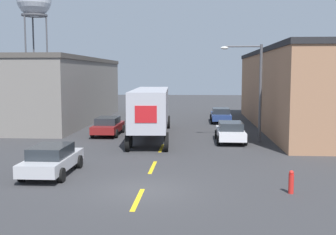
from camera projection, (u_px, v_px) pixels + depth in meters
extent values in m
plane|color=#333335|center=(142.00, 190.00, 18.11)|extent=(160.00, 160.00, 0.00)
cube|color=gold|center=(138.00, 199.00, 16.79)|extent=(0.20, 3.01, 0.01)
cube|color=gold|center=(153.00, 167.00, 22.53)|extent=(0.20, 3.01, 0.01)
cube|color=gold|center=(162.00, 148.00, 28.26)|extent=(0.20, 3.01, 0.01)
cube|color=slate|center=(42.00, 92.00, 43.93)|extent=(11.76, 23.29, 6.18)
cube|color=#4C4742|center=(41.00, 60.00, 43.58)|extent=(11.96, 23.49, 0.40)
cube|color=#9E7051|center=(313.00, 91.00, 38.53)|extent=(10.14, 27.31, 6.76)
cube|color=#232326|center=(315.00, 52.00, 38.16)|extent=(10.34, 27.51, 0.40)
cube|color=black|center=(155.00, 106.00, 38.97)|extent=(2.50, 2.79, 2.97)
cube|color=#A8A8B2|center=(151.00, 107.00, 31.66)|extent=(3.09, 11.46, 2.67)
cube|color=red|center=(146.00, 114.00, 26.01)|extent=(1.36, 0.10, 1.07)
cylinder|color=black|center=(168.00, 121.00, 39.44)|extent=(0.34, 1.07, 1.05)
cylinder|color=black|center=(142.00, 121.00, 39.47)|extent=(0.34, 1.07, 1.05)
cylinder|color=black|center=(168.00, 123.00, 38.38)|extent=(0.34, 1.07, 1.05)
cylinder|color=black|center=(141.00, 123.00, 38.42)|extent=(0.34, 1.07, 1.05)
cylinder|color=black|center=(166.00, 140.00, 28.40)|extent=(0.34, 1.07, 1.05)
cylinder|color=black|center=(130.00, 140.00, 28.43)|extent=(0.34, 1.07, 1.05)
cylinder|color=black|center=(166.00, 143.00, 27.01)|extent=(0.34, 1.07, 1.05)
cylinder|color=black|center=(128.00, 143.00, 27.04)|extent=(0.34, 1.07, 1.05)
cube|color=#B2B2B7|center=(52.00, 162.00, 20.89)|extent=(1.88, 4.79, 0.58)
cube|color=#23282D|center=(51.00, 151.00, 20.69)|extent=(1.66, 2.49, 0.56)
cylinder|color=black|center=(79.00, 162.00, 22.34)|extent=(0.22, 0.69, 0.69)
cylinder|color=black|center=(45.00, 161.00, 22.46)|extent=(0.22, 0.69, 0.69)
cylinder|color=black|center=(61.00, 175.00, 19.39)|extent=(0.22, 0.69, 0.69)
cylinder|color=black|center=(22.00, 174.00, 19.52)|extent=(0.22, 0.69, 0.69)
cube|color=navy|center=(221.00, 116.00, 43.02)|extent=(1.88, 4.79, 0.58)
cube|color=#23282D|center=(221.00, 111.00, 42.82)|extent=(1.66, 2.49, 0.56)
cylinder|color=black|center=(229.00, 118.00, 44.46)|extent=(0.22, 0.69, 0.69)
cylinder|color=black|center=(211.00, 117.00, 44.59)|extent=(0.22, 0.69, 0.69)
cylinder|color=black|center=(231.00, 121.00, 41.52)|extent=(0.22, 0.69, 0.69)
cylinder|color=black|center=(212.00, 121.00, 41.64)|extent=(0.22, 0.69, 0.69)
cube|color=maroon|center=(108.00, 127.00, 34.16)|extent=(1.88, 4.79, 0.58)
cube|color=#23282D|center=(108.00, 121.00, 33.96)|extent=(1.66, 2.49, 0.56)
cylinder|color=black|center=(123.00, 129.00, 35.60)|extent=(0.22, 0.69, 0.69)
cylinder|color=black|center=(101.00, 128.00, 35.72)|extent=(0.22, 0.69, 0.69)
cylinder|color=black|center=(116.00, 134.00, 32.65)|extent=(0.22, 0.69, 0.69)
cylinder|color=black|center=(92.00, 133.00, 32.78)|extent=(0.22, 0.69, 0.69)
cube|color=silver|center=(230.00, 133.00, 30.82)|extent=(1.88, 4.79, 0.58)
cube|color=#23282D|center=(231.00, 126.00, 30.62)|extent=(1.66, 2.49, 0.56)
cylinder|color=black|center=(241.00, 134.00, 32.26)|extent=(0.22, 0.69, 0.69)
cylinder|color=black|center=(216.00, 134.00, 32.38)|extent=(0.22, 0.69, 0.69)
cylinder|color=black|center=(246.00, 141.00, 29.31)|extent=(0.22, 0.69, 0.69)
cylinder|color=black|center=(218.00, 140.00, 29.44)|extent=(0.22, 0.69, 0.69)
cylinder|color=#47474C|center=(47.00, 58.00, 74.72)|extent=(0.28, 0.28, 15.37)
cylinder|color=#47474C|center=(34.00, 59.00, 76.74)|extent=(0.28, 0.28, 15.37)
cylinder|color=#47474C|center=(26.00, 58.00, 73.13)|extent=(0.28, 0.28, 15.37)
cylinder|color=#4C4C51|center=(34.00, 15.00, 74.08)|extent=(4.48, 4.48, 0.30)
cylinder|color=#4C4C51|center=(260.00, 94.00, 30.51)|extent=(0.20, 0.20, 7.09)
cylinder|color=#4C4C51|center=(243.00, 46.00, 30.25)|extent=(2.64, 0.11, 0.11)
ellipsoid|color=silver|center=(224.00, 48.00, 30.34)|extent=(0.56, 0.32, 0.22)
cylinder|color=red|center=(291.00, 184.00, 17.59)|extent=(0.22, 0.22, 0.83)
sphere|color=red|center=(291.00, 173.00, 17.54)|extent=(0.20, 0.20, 0.20)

